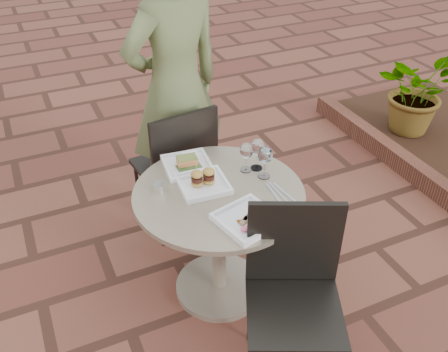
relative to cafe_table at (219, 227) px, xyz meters
name	(u,v)px	position (x,y,z in m)	size (l,w,h in m)	color
ground	(265,286)	(0.26, -0.10, -0.48)	(60.00, 60.00, 0.00)	brown
cafe_table	(219,227)	(0.00, 0.00, 0.00)	(0.90, 0.90, 0.73)	gray
chair_far	(179,161)	(-0.01, 0.62, 0.07)	(0.49, 0.49, 0.93)	black
chair_near	(294,282)	(0.13, -0.56, 0.07)	(0.58, 0.58, 0.93)	black
diner	(175,89)	(0.06, 0.80, 0.47)	(0.69, 0.46, 1.91)	#566236
plate_salmon	(187,164)	(-0.07, 0.28, 0.27)	(0.28, 0.28, 0.07)	white
plate_sliders	(203,181)	(-0.06, 0.08, 0.28)	(0.27, 0.27, 0.16)	white
plate_tuna	(247,219)	(0.03, -0.28, 0.26)	(0.32, 0.32, 0.03)	white
wine_glass_right	(265,156)	(0.28, 0.02, 0.38)	(0.08, 0.08, 0.19)	white
wine_glass_mid	(246,151)	(0.22, 0.12, 0.37)	(0.07, 0.07, 0.17)	white
wine_glass_far	(257,148)	(0.28, 0.11, 0.38)	(0.08, 0.08, 0.19)	white
steel_ramekin	(159,188)	(-0.28, 0.13, 0.27)	(0.06, 0.06, 0.04)	silver
cutlery_set	(279,193)	(0.28, -0.15, 0.25)	(0.10, 0.22, 0.00)	silver
planter_curb	(434,185)	(1.86, 0.20, -0.41)	(0.12, 3.00, 0.15)	brown
potted_plant_a	(416,90)	(2.29, 0.99, -0.05)	(0.68, 0.59, 0.75)	#33662D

